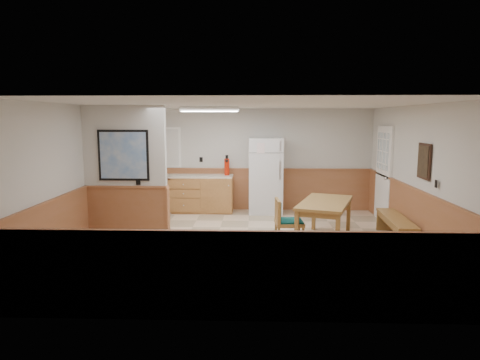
{
  "coord_description": "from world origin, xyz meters",
  "views": [
    {
      "loc": [
        0.11,
        -7.53,
        2.26
      ],
      "look_at": [
        -0.15,
        0.4,
        1.12
      ],
      "focal_mm": 32.0,
      "sensor_mm": 36.0,
      "label": 1
    }
  ],
  "objects_px": {
    "dining_table": "(325,206)",
    "dining_bench": "(396,223)",
    "dining_chair": "(284,219)",
    "fire_extinguisher": "(227,166)",
    "refrigerator": "(266,176)",
    "soap_bottle": "(164,171)"
  },
  "relations": [
    {
      "from": "dining_chair",
      "to": "fire_extinguisher",
      "type": "height_order",
      "value": "fire_extinguisher"
    },
    {
      "from": "dining_chair",
      "to": "fire_extinguisher",
      "type": "distance_m",
      "value": 3.12
    },
    {
      "from": "dining_table",
      "to": "soap_bottle",
      "type": "xyz_separation_m",
      "value": [
        -3.5,
        2.49,
        0.34
      ]
    },
    {
      "from": "soap_bottle",
      "to": "dining_table",
      "type": "bearing_deg",
      "value": -35.43
    },
    {
      "from": "fire_extinguisher",
      "to": "soap_bottle",
      "type": "bearing_deg",
      "value": 177.99
    },
    {
      "from": "refrigerator",
      "to": "soap_bottle",
      "type": "bearing_deg",
      "value": 177.47
    },
    {
      "from": "fire_extinguisher",
      "to": "dining_bench",
      "type": "bearing_deg",
      "value": -37.66
    },
    {
      "from": "dining_chair",
      "to": "soap_bottle",
      "type": "distance_m",
      "value": 3.97
    },
    {
      "from": "dining_table",
      "to": "dining_chair",
      "type": "bearing_deg",
      "value": -136.5
    },
    {
      "from": "refrigerator",
      "to": "dining_bench",
      "type": "xyz_separation_m",
      "value": [
        2.36,
        -2.36,
        -0.56
      ]
    },
    {
      "from": "dining_bench",
      "to": "soap_bottle",
      "type": "xyz_separation_m",
      "value": [
        -4.83,
        2.46,
        0.65
      ]
    },
    {
      "from": "fire_extinguisher",
      "to": "refrigerator",
      "type": "bearing_deg",
      "value": -5.78
    },
    {
      "from": "dining_chair",
      "to": "soap_bottle",
      "type": "relative_size",
      "value": 4.37
    },
    {
      "from": "fire_extinguisher",
      "to": "dining_chair",
      "type": "bearing_deg",
      "value": -68.24
    },
    {
      "from": "dining_bench",
      "to": "soap_bottle",
      "type": "bearing_deg",
      "value": 156.47
    },
    {
      "from": "refrigerator",
      "to": "dining_table",
      "type": "bearing_deg",
      "value": -66.95
    },
    {
      "from": "dining_table",
      "to": "soap_bottle",
      "type": "relative_size",
      "value": 9.3
    },
    {
      "from": "dining_chair",
      "to": "fire_extinguisher",
      "type": "relative_size",
      "value": 1.74
    },
    {
      "from": "dining_chair",
      "to": "fire_extinguisher",
      "type": "bearing_deg",
      "value": 109.02
    },
    {
      "from": "dining_table",
      "to": "dining_bench",
      "type": "bearing_deg",
      "value": 20.39
    },
    {
      "from": "soap_bottle",
      "to": "dining_bench",
      "type": "bearing_deg",
      "value": -26.99
    },
    {
      "from": "dining_chair",
      "to": "fire_extinguisher",
      "type": "xyz_separation_m",
      "value": [
        -1.19,
        2.82,
        0.62
      ]
    }
  ]
}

